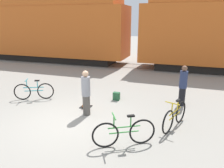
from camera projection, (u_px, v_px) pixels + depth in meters
name	position (u px, v px, depth m)	size (l,w,h in m)	color
ground_plane	(67.00, 122.00, 7.42)	(80.00, 80.00, 0.00)	gray
freight_train	(134.00, 24.00, 15.58)	(28.86, 2.89, 5.71)	black
rail_near	(131.00, 68.00, 15.79)	(40.86, 0.07, 0.01)	#4C4238
rail_far	(135.00, 64.00, 17.09)	(40.86, 0.07, 0.01)	#4C4238
bicycle_green	(124.00, 133.00, 5.95)	(1.57, 0.92, 0.93)	black
bicycle_teal	(34.00, 91.00, 9.47)	(1.55, 0.77, 0.89)	black
bicycle_yellow	(175.00, 116.00, 6.96)	(0.65, 1.64, 0.94)	black
person_in_navy	(183.00, 85.00, 8.71)	(0.31, 0.31, 1.64)	black
person_in_grey	(86.00, 93.00, 7.79)	(0.32, 0.32, 1.66)	#514C47
backpack	(116.00, 96.00, 9.46)	(0.28, 0.20, 0.34)	#235633
traffic_cone	(86.00, 101.00, 8.64)	(0.40, 0.40, 0.55)	black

